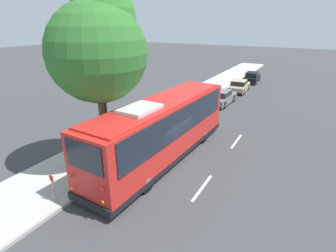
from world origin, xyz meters
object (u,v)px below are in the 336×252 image
street_tree (98,46)px  sign_post_near (53,188)px  fire_hydrant (194,105)px  parked_sedan_gray (221,98)px  parked_sedan_tan (239,86)px  sign_post_far (91,165)px  parked_sedan_black (252,77)px  shuttle_bus (163,127)px

street_tree → sign_post_near: 6.72m
fire_hydrant → parked_sedan_gray: bearing=-23.0°
sign_post_near → parked_sedan_tan: bearing=-4.0°
parked_sedan_gray → sign_post_far: sign_post_far is taller
parked_sedan_black → fire_hydrant: bearing=170.4°
shuttle_bus → fire_hydrant: shuttle_bus is taller
street_tree → fire_hydrant: size_ratio=11.05×
sign_post_far → fire_hydrant: 12.46m
parked_sedan_gray → parked_sedan_tan: 5.65m
shuttle_bus → fire_hydrant: (8.82, 1.96, -1.41)m
shuttle_bus → parked_sedan_gray: 12.21m
shuttle_bus → parked_sedan_tan: 17.83m
parked_sedan_black → street_tree: size_ratio=0.49×
parked_sedan_gray → street_tree: 15.29m
parked_sedan_gray → sign_post_far: bearing=176.6°
shuttle_bus → parked_sedan_tan: bearing=3.5°
parked_sedan_gray → shuttle_bus: bearing=-175.5°
parked_sedan_black → sign_post_far: (-27.29, 1.79, 0.23)m
sign_post_far → fire_hydrant: (12.46, -0.04, -0.28)m
parked_sedan_tan → parked_sedan_black: 5.88m
parked_sedan_black → fire_hydrant: parked_sedan_black is taller
shuttle_bus → parked_sedan_black: bearing=2.9°
shuttle_bus → fire_hydrant: 9.15m
sign_post_far → fire_hydrant: bearing=-0.2°
parked_sedan_tan → parked_sedan_black: bearing=-3.6°
shuttle_bus → sign_post_near: size_ratio=8.82×
shuttle_bus → street_tree: street_tree is taller
sign_post_near → sign_post_far: 2.19m
sign_post_near → sign_post_far: sign_post_far is taller
parked_sedan_black → parked_sedan_gray: bearing=175.4°
shuttle_bus → fire_hydrant: bearing=14.9°
parked_sedan_black → fire_hydrant: 14.93m
shuttle_bus → parked_sedan_black: shuttle_bus is taller
parked_sedan_tan → street_tree: (-19.73, 1.98, 5.70)m
shuttle_bus → sign_post_near: shuttle_bus is taller
shuttle_bus → sign_post_near: bearing=163.5°
parked_sedan_gray → parked_sedan_tan: (5.65, -0.21, -0.02)m
sign_post_far → parked_sedan_gray: bearing=-5.2°
parked_sedan_tan → street_tree: bearing=172.0°
sign_post_far → street_tree: bearing=11.2°
parked_sedan_tan → parked_sedan_gray: bearing=175.6°
shuttle_bus → parked_sedan_gray: shuttle_bus is taller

